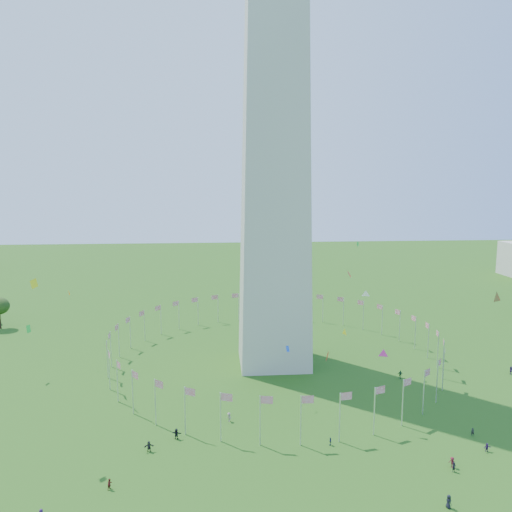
# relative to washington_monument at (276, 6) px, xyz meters

# --- Properties ---
(ground) EXTENTS (600.00, 600.00, 0.00)m
(ground) POSITION_rel_washington_monument_xyz_m (0.00, -50.00, -84.50)
(ground) COLOR #204C11
(ground) RESTS_ON ground
(washington_monument) EXTENTS (16.80, 16.80, 169.00)m
(washington_monument) POSITION_rel_washington_monument_xyz_m (0.00, 0.00, 0.00)
(washington_monument) COLOR beige
(washington_monument) RESTS_ON ground
(flag_ring) EXTENTS (80.24, 80.24, 9.00)m
(flag_ring) POSITION_rel_washington_monument_xyz_m (-0.00, 0.00, -80.00)
(flag_ring) COLOR silver
(flag_ring) RESTS_ON ground
(crowd) EXTENTS (95.21, 70.87, 1.94)m
(crowd) POSITION_rel_washington_monument_xyz_m (6.03, -45.11, -83.61)
(crowd) COLOR black
(crowd) RESTS_ON ground
(kites_aloft) EXTENTS (128.59, 66.81, 38.67)m
(kites_aloft) POSITION_rel_washington_monument_xyz_m (15.32, -29.78, -63.65)
(kites_aloft) COLOR white
(kites_aloft) RESTS_ON ground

